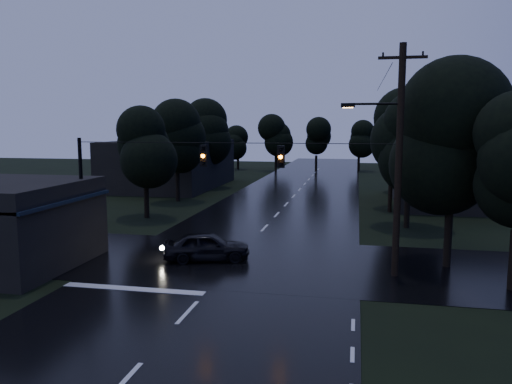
% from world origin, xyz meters
% --- Properties ---
extents(ground, '(160.00, 160.00, 0.00)m').
position_xyz_m(ground, '(0.00, 0.00, 0.00)').
color(ground, black).
rests_on(ground, ground).
extents(main_road, '(12.00, 120.00, 0.02)m').
position_xyz_m(main_road, '(0.00, 30.00, 0.00)').
color(main_road, black).
rests_on(main_road, ground).
extents(cross_street, '(60.00, 9.00, 0.02)m').
position_xyz_m(cross_street, '(0.00, 12.00, 0.00)').
color(cross_street, black).
rests_on(cross_street, ground).
extents(building_far_right, '(10.00, 14.00, 4.40)m').
position_xyz_m(building_far_right, '(14.00, 34.00, 2.20)').
color(building_far_right, black).
rests_on(building_far_right, ground).
extents(building_far_left, '(10.00, 16.00, 5.00)m').
position_xyz_m(building_far_left, '(-14.00, 40.00, 2.50)').
color(building_far_left, black).
rests_on(building_far_left, ground).
extents(utility_pole_main, '(3.50, 0.30, 10.00)m').
position_xyz_m(utility_pole_main, '(7.41, 11.00, 5.26)').
color(utility_pole_main, black).
rests_on(utility_pole_main, ground).
extents(utility_pole_far, '(2.00, 0.30, 7.50)m').
position_xyz_m(utility_pole_far, '(8.30, 28.00, 3.88)').
color(utility_pole_far, black).
rests_on(utility_pole_far, ground).
extents(anchor_pole_left, '(0.18, 0.18, 6.00)m').
position_xyz_m(anchor_pole_left, '(-7.50, 11.00, 3.00)').
color(anchor_pole_left, black).
rests_on(anchor_pole_left, ground).
extents(span_signals, '(15.00, 0.37, 1.12)m').
position_xyz_m(span_signals, '(0.56, 10.99, 5.24)').
color(span_signals, black).
rests_on(span_signals, ground).
extents(tree_corner_near, '(4.48, 4.48, 9.44)m').
position_xyz_m(tree_corner_near, '(10.00, 13.00, 5.99)').
color(tree_corner_near, black).
rests_on(tree_corner_near, ground).
extents(tree_left_a, '(3.92, 3.92, 8.26)m').
position_xyz_m(tree_left_a, '(-9.00, 22.00, 5.24)').
color(tree_left_a, black).
rests_on(tree_left_a, ground).
extents(tree_left_b, '(4.20, 4.20, 8.85)m').
position_xyz_m(tree_left_b, '(-9.60, 30.00, 5.62)').
color(tree_left_b, black).
rests_on(tree_left_b, ground).
extents(tree_left_c, '(4.48, 4.48, 9.44)m').
position_xyz_m(tree_left_c, '(-10.20, 40.00, 5.99)').
color(tree_left_c, black).
rests_on(tree_left_c, ground).
extents(tree_right_a, '(4.20, 4.20, 8.85)m').
position_xyz_m(tree_right_a, '(9.00, 22.00, 5.62)').
color(tree_right_a, black).
rests_on(tree_right_a, ground).
extents(tree_right_b, '(4.48, 4.48, 9.44)m').
position_xyz_m(tree_right_b, '(9.60, 30.00, 5.99)').
color(tree_right_b, black).
rests_on(tree_right_b, ground).
extents(tree_right_c, '(4.76, 4.76, 10.03)m').
position_xyz_m(tree_right_c, '(10.20, 40.00, 6.37)').
color(tree_right_c, black).
rests_on(tree_right_c, ground).
extents(car, '(4.49, 2.80, 1.43)m').
position_xyz_m(car, '(-1.37, 11.83, 0.71)').
color(car, black).
rests_on(car, ground).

